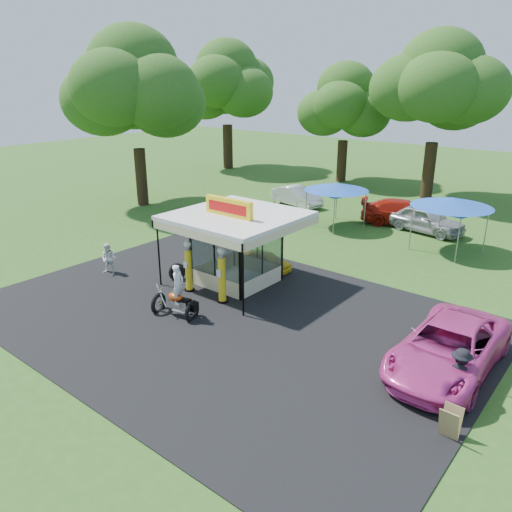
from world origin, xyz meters
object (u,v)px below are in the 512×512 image
object	(u,v)px
gas_pump_left	(189,267)
a_frame_sign	(450,423)
pink_sedan	(448,348)
bg_car_a	(297,196)
tent_west	(336,187)
bg_car_c	(426,219)
gas_pump_right	(222,276)
gas_station_kiosk	(237,247)
motorcycle	(177,296)
kiosk_car	(266,260)
bg_car_b	(404,212)
spectator_west	(109,259)
spectator_east_a	(460,374)
tent_east	(452,203)

from	to	relation	value
gas_pump_left	a_frame_sign	bearing A→B (deg)	-10.93
a_frame_sign	pink_sedan	bearing A→B (deg)	111.78
bg_car_a	tent_west	size ratio (longest dim) A/B	1.06
bg_car_c	bg_car_a	bearing A→B (deg)	96.27
bg_car_a	gas_pump_right	bearing A→B (deg)	-142.75
a_frame_sign	gas_pump_right	bearing A→B (deg)	168.20
gas_station_kiosk	motorcycle	bearing A→B (deg)	-83.57
gas_pump_right	kiosk_car	xyz separation A→B (m)	(-0.98, 4.31, -0.75)
tent_west	pink_sedan	bearing A→B (deg)	-46.86
a_frame_sign	bg_car_a	bearing A→B (deg)	135.20
pink_sedan	tent_west	xyz separation A→B (m)	(-11.67, 12.45, 1.78)
a_frame_sign	bg_car_c	world-z (taller)	bg_car_c
a_frame_sign	tent_west	bearing A→B (deg)	130.67
gas_pump_right	tent_west	world-z (taller)	tent_west
gas_pump_left	a_frame_sign	xyz separation A→B (m)	(12.63, -2.44, -0.69)
gas_station_kiosk	pink_sedan	size ratio (longest dim) A/B	0.90
gas_pump_left	a_frame_sign	world-z (taller)	gas_pump_left
a_frame_sign	bg_car_c	xyz separation A→B (m)	(-7.80, 18.24, 0.34)
bg_car_b	pink_sedan	bearing A→B (deg)	-176.17
a_frame_sign	bg_car_c	size ratio (longest dim) A/B	0.20
bg_car_b	a_frame_sign	bearing A→B (deg)	-177.43
gas_pump_left	tent_west	world-z (taller)	tent_west
spectator_west	bg_car_c	size ratio (longest dim) A/B	0.32
spectator_east_a	pink_sedan	bearing A→B (deg)	-61.16
gas_station_kiosk	motorcycle	distance (m)	4.34
a_frame_sign	spectator_west	world-z (taller)	spectator_west
a_frame_sign	tent_east	size ratio (longest dim) A/B	0.21
a_frame_sign	spectator_east_a	world-z (taller)	spectator_east_a
motorcycle	gas_pump_left	bearing A→B (deg)	112.88
tent_west	bg_car_a	bearing A→B (deg)	149.57
gas_station_kiosk	kiosk_car	world-z (taller)	gas_station_kiosk
pink_sedan	bg_car_b	size ratio (longest dim) A/B	1.08
kiosk_car	bg_car_a	world-z (taller)	bg_car_a
tent_east	motorcycle	bearing A→B (deg)	-110.43
gas_pump_right	spectator_east_a	xyz separation A→B (m)	(10.20, -0.56, -0.38)
bg_car_c	tent_east	world-z (taller)	tent_east
gas_pump_right	pink_sedan	distance (m)	9.45
bg_car_b	tent_west	bearing A→B (deg)	110.64
motorcycle	tent_west	bearing A→B (deg)	83.60
pink_sedan	a_frame_sign	bearing A→B (deg)	-69.99
gas_station_kiosk	bg_car_c	world-z (taller)	gas_station_kiosk
kiosk_car	tent_east	bearing A→B (deg)	-35.13
a_frame_sign	pink_sedan	xyz separation A→B (m)	(-1.23, 3.31, 0.35)
gas_pump_left	pink_sedan	bearing A→B (deg)	4.34
pink_sedan	tent_east	distance (m)	13.05
bg_car_b	tent_west	world-z (taller)	tent_west
pink_sedan	bg_car_a	size ratio (longest dim) A/B	1.37
gas_pump_right	gas_pump_left	bearing A→B (deg)	-178.63
gas_pump_left	kiosk_car	distance (m)	4.53
kiosk_car	spectator_west	xyz separation A→B (m)	(-5.68, -5.34, 0.30)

